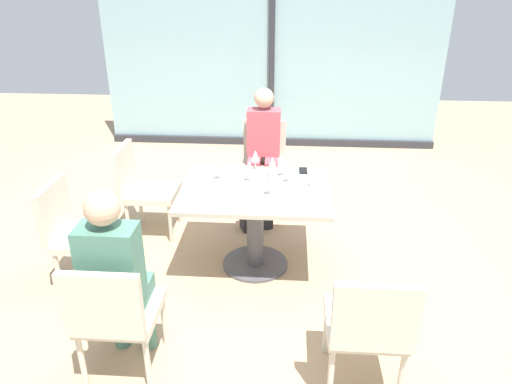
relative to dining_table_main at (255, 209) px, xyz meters
The scene contains 20 objects.
ground_plane 0.55m from the dining_table_main, ahead, with size 12.00×12.00×0.00m, color tan.
window_wall_backdrop 3.26m from the dining_table_main, 90.00° to the left, with size 4.66×0.10×2.70m.
dining_table_main is the anchor object (origin of this frame).
chair_near_window 1.30m from the dining_table_main, 90.00° to the left, with size 0.46×0.51×0.87m.
chair_front_left 1.50m from the dining_table_main, 119.56° to the right, with size 0.46×0.50×0.87m.
chair_front_right 1.50m from the dining_table_main, 60.44° to the right, with size 0.46×0.50×0.87m.
chair_side_end 1.42m from the dining_table_main, 165.96° to the right, with size 0.50×0.46×0.87m.
chair_far_left 1.22m from the dining_table_main, 155.00° to the left, with size 0.50×0.46×0.87m.
person_near_window 1.20m from the dining_table_main, 90.00° to the left, with size 0.34×0.39×1.26m.
person_front_left 1.41m from the dining_table_main, 121.76° to the right, with size 0.34×0.39×1.26m.
wine_glass_0 0.41m from the dining_table_main, 59.96° to the left, with size 0.07×0.07×0.18m.
wine_glass_1 0.50m from the dining_table_main, 93.77° to the left, with size 0.07×0.07×0.18m.
wine_glass_2 0.35m from the dining_table_main, 113.22° to the left, with size 0.07×0.07×0.18m.
wine_glass_3 0.47m from the dining_table_main, 153.28° to the left, with size 0.07×0.07×0.18m.
wine_glass_4 0.44m from the dining_table_main, 27.15° to the left, with size 0.07×0.07×0.18m.
wine_glass_5 0.47m from the dining_table_main, 50.21° to the left, with size 0.07×0.07×0.18m.
wine_glass_6 0.36m from the dining_table_main, 43.82° to the right, with size 0.07×0.07×0.18m.
coffee_cup 0.53m from the dining_table_main, ahead, with size 0.08×0.08×0.09m, color white.
cell_phone_on_table 0.59m from the dining_table_main, 44.71° to the left, with size 0.07×0.14×0.01m, color black.
handbag_0 0.77m from the dining_table_main, 93.21° to the left, with size 0.30×0.16×0.28m, color #232328.
Camera 1 is at (0.25, -3.49, 2.32)m, focal length 33.51 mm.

